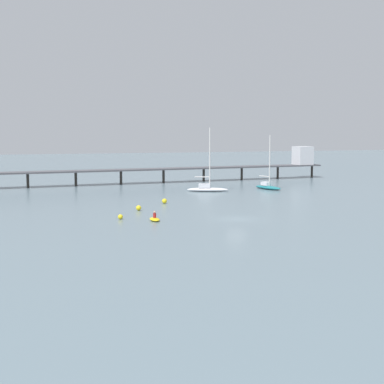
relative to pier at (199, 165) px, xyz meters
name	(u,v)px	position (x,y,z in m)	size (l,w,h in m)	color
ground_plane	(236,219)	(-12.03, -48.91, -3.41)	(400.00, 400.00, 0.00)	slate
pier	(199,165)	(0.00, 0.00, 0.00)	(80.74, 9.66, 6.90)	#4C4C51
sailboat_white	(207,188)	(-4.93, -18.80, -2.75)	(7.25, 4.25, 10.88)	white
sailboat_teal	(268,186)	(6.62, -18.54, -2.80)	(3.42, 6.60, 9.62)	#1E727A
dinghy_yellow	(155,219)	(-21.53, -47.20, -3.19)	(1.13, 2.39, 1.14)	yellow
mooring_buoy_far	(164,201)	(-16.24, -32.30, -3.05)	(0.71, 0.71, 0.71)	yellow
mooring_buoy_near	(139,208)	(-21.37, -38.23, -3.06)	(0.69, 0.69, 0.69)	yellow
mooring_buoy_mid	(120,217)	(-25.08, -44.87, -3.11)	(0.59, 0.59, 0.59)	yellow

